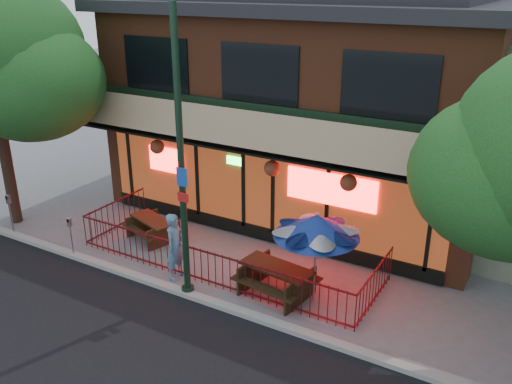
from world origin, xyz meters
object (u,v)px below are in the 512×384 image
picnic_table_left (153,226)px  street_light (182,176)px  patio_umbrella (317,226)px  parking_meter_far (10,208)px  pedestrian (176,246)px  picnic_table_right (277,276)px  parking_meter_near (70,231)px

picnic_table_left → street_light: bearing=-35.2°
patio_umbrella → street_light: bearing=-154.5°
picnic_table_left → parking_meter_far: (-3.94, -1.95, 0.46)m
street_light → patio_umbrella: street_light is taller
patio_umbrella → parking_meter_far: 9.71m
patio_umbrella → pedestrian: (-3.58, -0.85, -1.09)m
street_light → picnic_table_right: 3.45m
picnic_table_right → patio_umbrella: size_ratio=0.86×
picnic_table_right → parking_meter_far: (-8.65, -1.10, 0.38)m
picnic_table_right → parking_meter_far: size_ratio=1.52×
parking_meter_near → street_light: bearing=1.1°
street_light → patio_umbrella: size_ratio=2.97×
pedestrian → parking_meter_far: pedestrian is taller
parking_meter_near → parking_meter_far: (-2.71, 0.08, 0.08)m
picnic_table_right → patio_umbrella: bearing=15.5°
picnic_table_left → pedestrian: pedestrian is taller
street_light → patio_umbrella: (2.85, 1.36, -1.14)m
picnic_table_left → parking_meter_near: 2.41m
picnic_table_right → pedestrian: pedestrian is taller
picnic_table_right → parking_meter_far: parking_meter_far is taller
patio_umbrella → parking_meter_near: patio_umbrella is taller
street_light → pedestrian: 2.40m
picnic_table_left → picnic_table_right: (4.71, -0.85, 0.08)m
parking_meter_near → picnic_table_right: bearing=11.2°
parking_meter_far → picnic_table_left: bearing=26.4°
picnic_table_left → parking_meter_far: parking_meter_far is taller
patio_umbrella → parking_meter_near: bearing=-168.2°
street_light → picnic_table_right: size_ratio=3.47×
picnic_table_right → parking_meter_near: bearing=-168.8°
street_light → picnic_table_right: bearing=29.6°
picnic_table_left → parking_meter_far: size_ratio=1.41×
patio_umbrella → parking_meter_far: (-9.56, -1.35, -1.11)m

